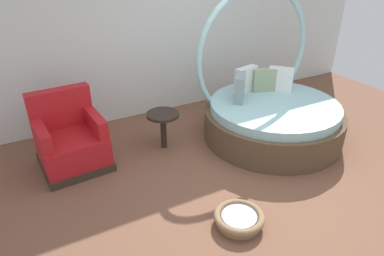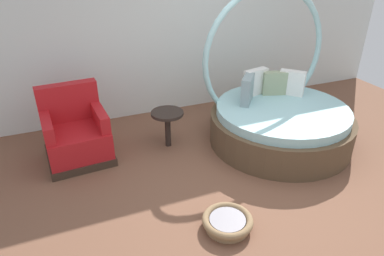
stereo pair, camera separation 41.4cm
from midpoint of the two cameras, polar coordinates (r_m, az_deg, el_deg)
The scene contains 6 objects.
ground_plane at distance 4.21m, azimuth 12.31°, elevation -9.22°, with size 8.00×8.00×0.02m, color brown.
back_wall at distance 5.59m, azimuth -0.22°, elevation 18.28°, with size 8.00×0.12×3.10m, color silver.
round_daybed at distance 5.03m, azimuth 16.36°, elevation 2.00°, with size 1.96×1.96×2.08m.
red_armchair at distance 4.62m, azimuth -16.26°, elevation -1.12°, with size 0.85×0.85×0.94m.
pet_basket at distance 3.57m, azimuth 9.33°, elevation -15.23°, with size 0.51×0.51×0.13m.
side_table at distance 4.65m, azimuth -1.56°, elevation 1.58°, with size 0.44×0.44×0.52m.
Camera 2 is at (-1.86, -2.79, 2.50)m, focal length 32.20 mm.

